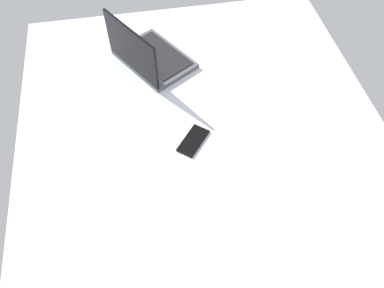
{
  "coord_description": "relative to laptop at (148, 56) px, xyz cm",
  "views": [
    {
      "loc": [
        -78.94,
        20.46,
        134.43
      ],
      "look_at": [
        0.8,
        6.0,
        24.0
      ],
      "focal_mm": 36.3,
      "sensor_mm": 36.0,
      "label": 1
    }
  ],
  "objects": [
    {
      "name": "bed_mattress",
      "position": [
        -51.6,
        -15.86,
        -13.41
      ],
      "size": [
        180.0,
        140.0,
        18.0
      ],
      "primitive_type": "cube",
      "color": "#B7BCC6",
      "rests_on": "ground"
    },
    {
      "name": "laptop",
      "position": [
        0.0,
        0.0,
        0.0
      ],
      "size": [
        40.15,
        36.85,
        23.0
      ],
      "rotation": [
        0.0,
        0.0,
        0.55
      ],
      "color": "#4C4C51",
      "rests_on": "bed_mattress"
    },
    {
      "name": "cell_phone",
      "position": [
        -45.33,
        -11.3,
        -4.01
      ],
      "size": [
        15.13,
        14.15,
        0.8
      ],
      "primitive_type": "cube",
      "rotation": [
        0.0,
        0.0,
        4.02
      ],
      "color": "black",
      "rests_on": "bed_mattress"
    }
  ]
}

